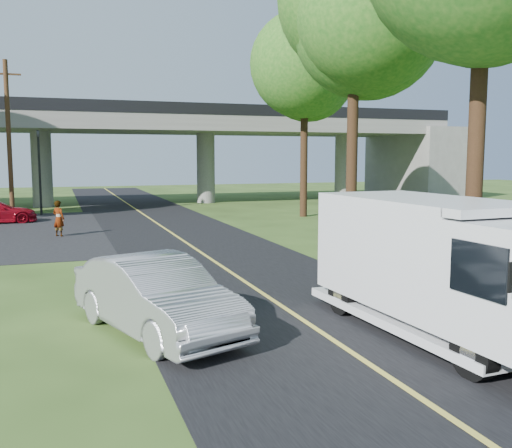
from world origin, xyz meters
name	(u,v)px	position (x,y,z in m)	size (l,w,h in m)	color
ground	(299,319)	(0.00, 0.00, 0.00)	(120.00, 120.00, 0.00)	#2B4017
road	(196,250)	(0.00, 10.00, 0.01)	(7.00, 90.00, 0.02)	black
lane_line	(196,249)	(0.00, 10.00, 0.03)	(0.12, 90.00, 0.01)	gold
overpass	(127,144)	(0.00, 32.00, 4.56)	(54.00, 10.00, 7.30)	slate
traffic_signal	(39,163)	(-6.00, 26.00, 3.20)	(0.18, 0.22, 5.20)	black
utility_pole	(9,139)	(-7.50, 24.00, 4.59)	(1.60, 0.26, 9.00)	#472D19
tree_right_mid	(362,1)	(6.41, 8.84, 9.61)	(6.62, 6.52, 12.74)	#382314
tree_right_far	(309,76)	(9.21, 19.84, 8.30)	(5.77, 5.67, 10.99)	#382314
step_van	(442,263)	(2.20, -2.07, 1.51)	(2.75, 6.71, 2.77)	silver
silver_sedan	(156,296)	(-3.20, 0.00, 0.79)	(1.67, 4.79, 1.58)	gray
pedestrian	(59,219)	(-5.01, 15.69, 0.82)	(0.60, 0.39, 1.65)	gray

